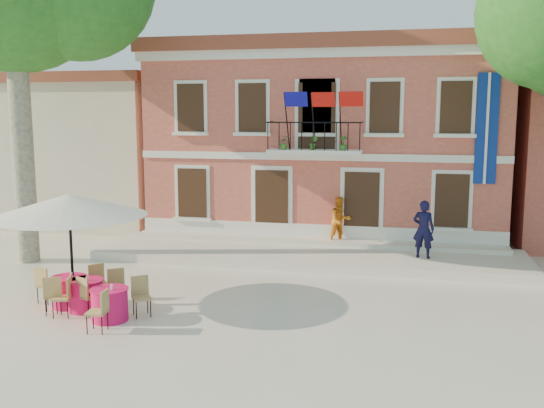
{
  "coord_description": "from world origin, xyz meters",
  "views": [
    {
      "loc": [
        5.07,
        -14.98,
        4.82
      ],
      "look_at": [
        0.96,
        3.5,
        1.96
      ],
      "focal_mm": 40.0,
      "sensor_mm": 36.0,
      "label": 1
    }
  ],
  "objects_px": {
    "patio_umbrella": "(69,206)",
    "cafe_table_0": "(70,290)",
    "cafe_table_1": "(110,303)",
    "pedestrian_navy": "(424,229)",
    "pedestrian_orange": "(340,221)",
    "cafe_table_3": "(85,294)"
  },
  "relations": [
    {
      "from": "pedestrian_navy",
      "to": "cafe_table_0",
      "type": "relative_size",
      "value": 1.0
    },
    {
      "from": "pedestrian_orange",
      "to": "pedestrian_navy",
      "type": "bearing_deg",
      "value": -59.19
    },
    {
      "from": "pedestrian_navy",
      "to": "cafe_table_1",
      "type": "relative_size",
      "value": 0.98
    },
    {
      "from": "pedestrian_orange",
      "to": "cafe_table_0",
      "type": "bearing_deg",
      "value": -160.58
    },
    {
      "from": "pedestrian_orange",
      "to": "cafe_table_0",
      "type": "xyz_separation_m",
      "value": [
        -5.97,
        -7.42,
        -0.7
      ]
    },
    {
      "from": "patio_umbrella",
      "to": "pedestrian_orange",
      "type": "relative_size",
      "value": 2.31
    },
    {
      "from": "patio_umbrella",
      "to": "cafe_table_0",
      "type": "xyz_separation_m",
      "value": [
        -0.02,
        -0.14,
        -2.12
      ]
    },
    {
      "from": "pedestrian_orange",
      "to": "cafe_table_0",
      "type": "distance_m",
      "value": 9.54
    },
    {
      "from": "pedestrian_navy",
      "to": "cafe_table_1",
      "type": "bearing_deg",
      "value": 55.71
    },
    {
      "from": "pedestrian_navy",
      "to": "cafe_table_0",
      "type": "height_order",
      "value": "pedestrian_navy"
    },
    {
      "from": "cafe_table_1",
      "to": "patio_umbrella",
      "type": "bearing_deg",
      "value": 148.93
    },
    {
      "from": "patio_umbrella",
      "to": "pedestrian_navy",
      "type": "relative_size",
      "value": 2.08
    },
    {
      "from": "pedestrian_navy",
      "to": "cafe_table_1",
      "type": "distance_m",
      "value": 9.92
    },
    {
      "from": "pedestrian_orange",
      "to": "cafe_table_0",
      "type": "relative_size",
      "value": 0.91
    },
    {
      "from": "cafe_table_1",
      "to": "cafe_table_3",
      "type": "relative_size",
      "value": 1.0
    },
    {
      "from": "pedestrian_navy",
      "to": "cafe_table_3",
      "type": "height_order",
      "value": "pedestrian_navy"
    },
    {
      "from": "cafe_table_0",
      "to": "cafe_table_1",
      "type": "bearing_deg",
      "value": -26.49
    },
    {
      "from": "pedestrian_navy",
      "to": "cafe_table_1",
      "type": "height_order",
      "value": "pedestrian_navy"
    },
    {
      "from": "pedestrian_navy",
      "to": "cafe_table_0",
      "type": "xyz_separation_m",
      "value": [
        -8.73,
        -5.98,
        -0.79
      ]
    },
    {
      "from": "cafe_table_3",
      "to": "cafe_table_1",
      "type": "bearing_deg",
      "value": -30.65
    },
    {
      "from": "patio_umbrella",
      "to": "cafe_table_0",
      "type": "bearing_deg",
      "value": -97.26
    },
    {
      "from": "pedestrian_navy",
      "to": "patio_umbrella",
      "type": "bearing_deg",
      "value": 46.76
    }
  ]
}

